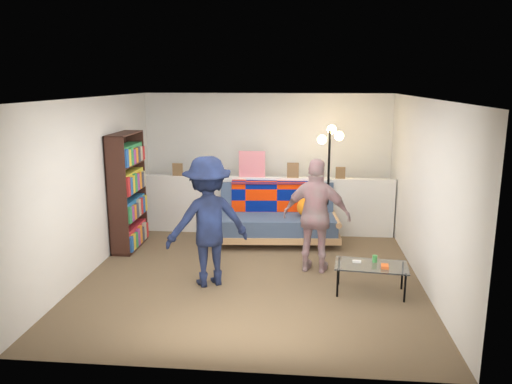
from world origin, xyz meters
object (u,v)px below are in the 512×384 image
coffee_table (372,267)px  floor_lamp (330,159)px  bookshelf (127,195)px  person_right (317,216)px  person_left (208,222)px  futon_sofa (278,218)px

coffee_table → floor_lamp: (-0.44, 2.25, 1.00)m
floor_lamp → coffee_table: bearing=-78.9°
bookshelf → coffee_table: 3.94m
person_right → coffee_table: bearing=146.0°
coffee_table → person_left: size_ratio=0.55×
floor_lamp → person_left: floor_lamp is taller
floor_lamp → person_right: bearing=-98.7°
coffee_table → floor_lamp: 2.50m
floor_lamp → person_left: size_ratio=1.13×
bookshelf → coffee_table: (3.63, -1.45, -0.51)m
bookshelf → person_left: (1.54, -1.34, -0.01)m
futon_sofa → coffee_table: 2.33m
person_right → bookshelf: bearing=-2.8°
person_right → futon_sofa: bearing=-53.4°
coffee_table → person_right: person_right is taller
futon_sofa → person_right: 1.45m
futon_sofa → bookshelf: 2.46m
bookshelf → person_right: (2.95, -0.75, -0.06)m
floor_lamp → person_right: floor_lamp is taller
coffee_table → person_right: (-0.68, 0.69, 0.45)m
futon_sofa → person_right: (0.59, -1.26, 0.40)m
futon_sofa → person_left: size_ratio=1.22×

